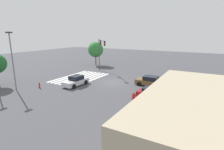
{
  "coord_description": "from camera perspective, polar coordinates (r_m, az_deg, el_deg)",
  "views": [
    {
      "loc": [
        24.9,
        14.07,
        8.13
      ],
      "look_at": [
        0.0,
        0.0,
        1.32
      ],
      "focal_mm": 28.0,
      "sensor_mm": 36.0,
      "label": 1
    }
  ],
  "objects": [
    {
      "name": "pedestrian",
      "position": [
        20.05,
        7.06,
        -7.61
      ],
      "size": [
        0.41,
        0.41,
        1.75
      ],
      "rotation": [
        0.0,
        0.0,
        -2.39
      ],
      "color": "brown",
      "rests_on": "ground_plane"
    },
    {
      "name": "fire_hydrant",
      "position": [
        28.96,
        -22.62,
        -3.1
      ],
      "size": [
        0.22,
        0.22,
        0.86
      ],
      "color": "red",
      "rests_on": "ground_plane"
    },
    {
      "name": "car_1",
      "position": [
        22.76,
        13.57,
        -6.09
      ],
      "size": [
        2.04,
        4.46,
        1.44
      ],
      "rotation": [
        0.0,
        0.0,
        1.55
      ],
      "color": "maroon",
      "rests_on": "ground_plane"
    },
    {
      "name": "ground_plane",
      "position": [
        29.73,
        0.0,
        -2.49
      ],
      "size": [
        120.08,
        120.08,
        0.0
      ],
      "primitive_type": "plane",
      "color": "#47474C"
    },
    {
      "name": "street_light_pole_a",
      "position": [
        28.48,
        -29.86,
        5.3
      ],
      "size": [
        0.8,
        0.36,
        8.38
      ],
      "color": "slate",
      "rests_on": "ground_plane"
    },
    {
      "name": "car_2",
      "position": [
        28.55,
        12.22,
        -1.96
      ],
      "size": [
        2.27,
        4.34,
        1.55
      ],
      "rotation": [
        0.0,
        0.0,
        -1.59
      ],
      "color": "brown",
      "rests_on": "ground_plane"
    },
    {
      "name": "tree_corner_b",
      "position": [
        46.01,
        -5.38,
        8.26
      ],
      "size": [
        3.98,
        3.98,
        6.07
      ],
      "color": "brown",
      "rests_on": "ground_plane"
    },
    {
      "name": "car_0",
      "position": [
        28.6,
        -11.71,
        -1.93
      ],
      "size": [
        4.56,
        2.22,
        1.57
      ],
      "rotation": [
        0.0,
        0.0,
        -0.04
      ],
      "color": "silver",
      "rests_on": "ground_plane"
    },
    {
      "name": "crosswalk_markings",
      "position": [
        33.53,
        -10.27,
        -0.86
      ],
      "size": [
        10.85,
        6.3,
        0.01
      ],
      "rotation": [
        0.0,
        0.0,
        1.57
      ],
      "color": "silver",
      "rests_on": "ground_plane"
    },
    {
      "name": "traffic_signal_mast",
      "position": [
        37.55,
        -3.75,
        8.52
      ],
      "size": [
        4.18,
        4.18,
        7.0
      ],
      "rotation": [
        0.0,
        0.0,
        0.79
      ],
      "color": "#47474C",
      "rests_on": "ground_plane"
    }
  ]
}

